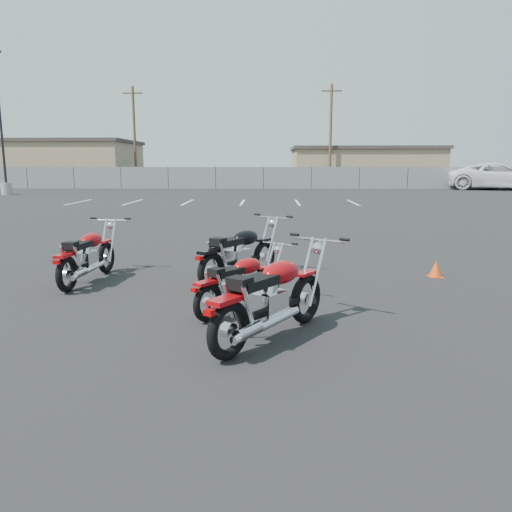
{
  "coord_description": "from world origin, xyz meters",
  "views": [
    {
      "loc": [
        0.38,
        -7.18,
        2.1
      ],
      "look_at": [
        0.2,
        0.6,
        0.65
      ],
      "focal_mm": 35.0,
      "sensor_mm": 36.0,
      "label": 1
    }
  ],
  "objects_px": {
    "white_van": "(499,169)",
    "motorcycle_third_red": "(272,298)",
    "motorcycle_second_black": "(240,254)",
    "motorcycle_rear_red": "(240,283)",
    "motorcycle_front_red": "(88,256)"
  },
  "relations": [
    {
      "from": "motorcycle_front_red",
      "to": "motorcycle_second_black",
      "type": "bearing_deg",
      "value": 2.14
    },
    {
      "from": "motorcycle_front_red",
      "to": "white_van",
      "type": "distance_m",
      "value": 38.76
    },
    {
      "from": "motorcycle_front_red",
      "to": "motorcycle_third_red",
      "type": "relative_size",
      "value": 1.01
    },
    {
      "from": "white_van",
      "to": "motorcycle_third_red",
      "type": "bearing_deg",
      "value": 170.63
    },
    {
      "from": "white_van",
      "to": "motorcycle_front_red",
      "type": "bearing_deg",
      "value": 164.36
    },
    {
      "from": "motorcycle_third_red",
      "to": "motorcycle_front_red",
      "type": "bearing_deg",
      "value": 138.31
    },
    {
      "from": "motorcycle_third_red",
      "to": "motorcycle_rear_red",
      "type": "distance_m",
      "value": 1.24
    },
    {
      "from": "motorcycle_third_red",
      "to": "white_van",
      "type": "height_order",
      "value": "white_van"
    },
    {
      "from": "motorcycle_front_red",
      "to": "white_van",
      "type": "xyz_separation_m",
      "value": [
        21.66,
        32.13,
        1.2
      ]
    },
    {
      "from": "motorcycle_front_red",
      "to": "motorcycle_second_black",
      "type": "distance_m",
      "value": 2.71
    },
    {
      "from": "motorcycle_second_black",
      "to": "motorcycle_third_red",
      "type": "distance_m",
      "value": 3.05
    },
    {
      "from": "motorcycle_second_black",
      "to": "motorcycle_rear_red",
      "type": "xyz_separation_m",
      "value": [
        0.11,
        -1.84,
        -0.09
      ]
    },
    {
      "from": "motorcycle_front_red",
      "to": "motorcycle_third_red",
      "type": "bearing_deg",
      "value": -41.69
    },
    {
      "from": "motorcycle_third_red",
      "to": "white_van",
      "type": "relative_size",
      "value": 0.24
    },
    {
      "from": "motorcycle_second_black",
      "to": "motorcycle_third_red",
      "type": "relative_size",
      "value": 0.99
    }
  ]
}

